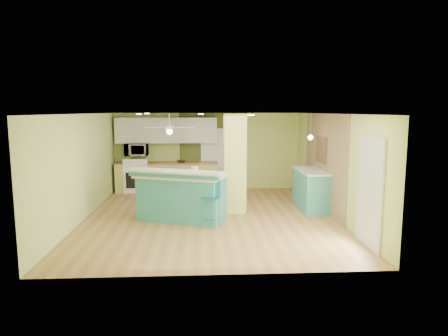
{
  "coord_description": "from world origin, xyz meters",
  "views": [
    {
      "loc": [
        -0.19,
        -9.5,
        2.57
      ],
      "look_at": [
        0.37,
        0.4,
        1.14
      ],
      "focal_mm": 32.0,
      "sensor_mm": 36.0,
      "label": 1
    }
  ],
  "objects_px": {
    "side_counter": "(311,189)",
    "bar_stool": "(212,197)",
    "canister": "(195,170)",
    "peninsula": "(181,196)",
    "fruit_bowl": "(181,161)"
  },
  "relations": [
    {
      "from": "peninsula",
      "to": "canister",
      "type": "xyz_separation_m",
      "value": [
        0.31,
        0.14,
        0.59
      ]
    },
    {
      "from": "peninsula",
      "to": "bar_stool",
      "type": "bearing_deg",
      "value": -25.19
    },
    {
      "from": "canister",
      "to": "bar_stool",
      "type": "bearing_deg",
      "value": -65.9
    },
    {
      "from": "peninsula",
      "to": "bar_stool",
      "type": "relative_size",
      "value": 2.36
    },
    {
      "from": "bar_stool",
      "to": "fruit_bowl",
      "type": "height_order",
      "value": "bar_stool"
    },
    {
      "from": "peninsula",
      "to": "side_counter",
      "type": "distance_m",
      "value": 3.49
    },
    {
      "from": "peninsula",
      "to": "fruit_bowl",
      "type": "distance_m",
      "value": 3.36
    },
    {
      "from": "side_counter",
      "to": "canister",
      "type": "relative_size",
      "value": 9.61
    },
    {
      "from": "fruit_bowl",
      "to": "bar_stool",
      "type": "bearing_deg",
      "value": -77.91
    },
    {
      "from": "side_counter",
      "to": "canister",
      "type": "distance_m",
      "value": 3.22
    },
    {
      "from": "peninsula",
      "to": "fruit_bowl",
      "type": "xyz_separation_m",
      "value": [
        -0.17,
        3.33,
        0.4
      ]
    },
    {
      "from": "peninsula",
      "to": "fruit_bowl",
      "type": "height_order",
      "value": "peninsula"
    },
    {
      "from": "bar_stool",
      "to": "side_counter",
      "type": "xyz_separation_m",
      "value": [
        2.67,
        1.63,
        -0.19
      ]
    },
    {
      "from": "side_counter",
      "to": "bar_stool",
      "type": "bearing_deg",
      "value": -148.72
    },
    {
      "from": "peninsula",
      "to": "canister",
      "type": "relative_size",
      "value": 14.92
    }
  ]
}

